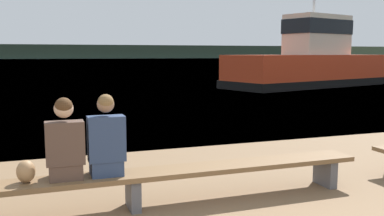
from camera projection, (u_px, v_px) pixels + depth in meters
water_surface at (44, 60)px, 120.25m from camera, size 240.00×240.00×0.00m
far_shoreline at (43, 52)px, 159.59m from camera, size 600.00×12.00×5.16m
bench_main at (133, 180)px, 5.15m from camera, size 6.14×0.48×0.44m
person_left at (65, 143)px, 4.83m from camera, size 0.42×0.36×0.94m
person_right at (106, 141)px, 4.98m from camera, size 0.42×0.35×0.97m
shopping_bag at (26, 171)px, 4.74m from camera, size 0.20×0.21×0.25m
tugboat_red at (311, 64)px, 24.74m from camera, size 11.57×6.37×7.38m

